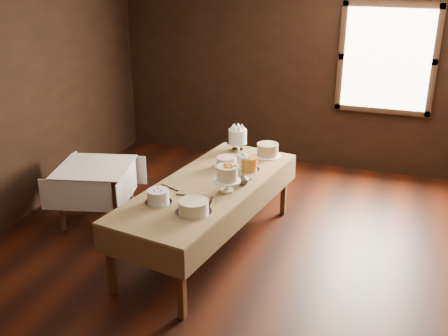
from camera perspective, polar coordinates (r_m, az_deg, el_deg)
floor at (r=5.51m, az=-0.69°, el=-9.94°), size 5.00×6.00×0.01m
wall_back at (r=7.71m, az=6.98°, el=10.59°), size 5.00×0.02×2.80m
window at (r=7.45m, az=16.92°, el=10.98°), size 1.10×0.05×1.30m
display_table at (r=5.42m, az=-1.66°, el=-2.26°), size 1.31×2.51×0.74m
side_table at (r=6.24m, az=-13.56°, el=-0.45°), size 0.97×0.97×0.67m
cake_meringue at (r=6.27m, az=1.45°, el=2.94°), size 0.29×0.29×0.27m
cake_speckled at (r=6.14m, az=4.65°, el=1.89°), size 0.34×0.34×0.15m
cake_lattice at (r=5.81m, az=0.26°, el=0.56°), size 0.29×0.29×0.10m
cake_caramel at (r=5.72m, az=2.70°, el=0.41°), size 0.23×0.23×0.15m
cake_flowers at (r=5.20m, az=0.33°, el=-1.28°), size 0.27×0.27×0.27m
cake_swirl at (r=5.02m, az=-7.00°, el=-3.07°), size 0.28×0.28×0.13m
cake_cream at (r=4.82m, az=-3.25°, el=-4.14°), size 0.38×0.38×0.12m
cake_server_a at (r=5.15m, az=-3.33°, el=-2.95°), size 0.24×0.07×0.01m
cake_server_b at (r=4.97m, az=-1.58°, el=-3.91°), size 0.07×0.24×0.01m
cake_server_d at (r=5.49m, az=2.23°, el=-1.28°), size 0.22×0.15×0.01m
cake_server_e at (r=5.31m, az=-5.44°, el=-2.24°), size 0.23×0.11×0.01m
flower_vase at (r=5.37m, az=2.03°, el=-1.18°), size 0.16×0.16×0.12m
flower_bouquet at (r=5.31m, az=2.05°, el=0.59°), size 0.14×0.14×0.20m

